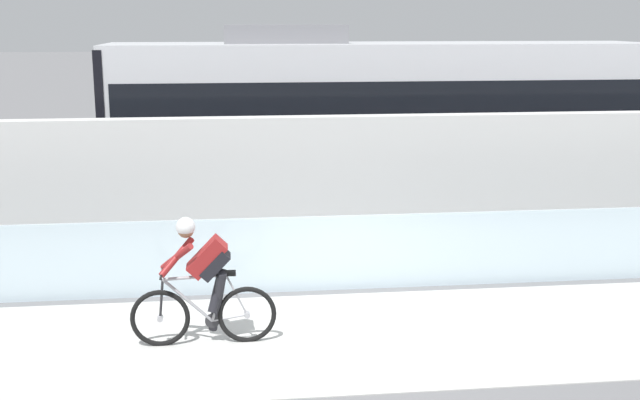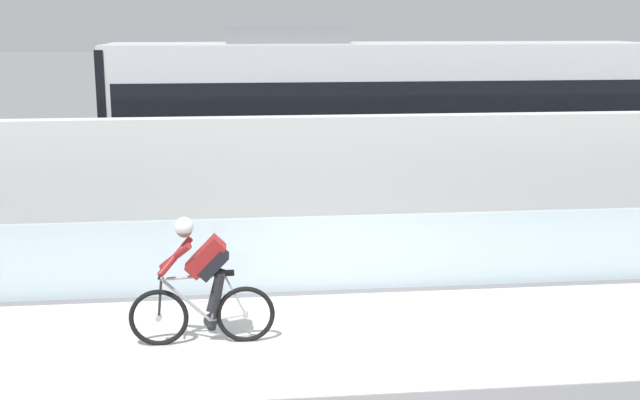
% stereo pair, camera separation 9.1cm
% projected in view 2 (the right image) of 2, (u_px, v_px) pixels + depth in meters
% --- Properties ---
extents(ground_plane, '(200.00, 200.00, 0.00)m').
position_uv_depth(ground_plane, '(331.00, 338.00, 10.02)').
color(ground_plane, slate).
extents(bike_path_deck, '(32.00, 3.20, 0.01)m').
position_uv_depth(bike_path_deck, '(331.00, 338.00, 10.02)').
color(bike_path_deck, beige).
rests_on(bike_path_deck, ground).
extents(glass_parapet, '(32.00, 0.05, 1.12)m').
position_uv_depth(glass_parapet, '(315.00, 254.00, 11.70)').
color(glass_parapet, silver).
rests_on(glass_parapet, ground).
extents(concrete_barrier_wall, '(32.00, 0.36, 2.36)m').
position_uv_depth(concrete_barrier_wall, '(304.00, 187.00, 13.31)').
color(concrete_barrier_wall, silver).
rests_on(concrete_barrier_wall, ground).
extents(tram_rail_near, '(32.00, 0.08, 0.01)m').
position_uv_depth(tram_rail_near, '(293.00, 220.00, 15.97)').
color(tram_rail_near, '#595654').
rests_on(tram_rail_near, ground).
extents(tram_rail_far, '(32.00, 0.08, 0.01)m').
position_uv_depth(tram_rail_far, '(288.00, 204.00, 17.36)').
color(tram_rail_far, '#595654').
rests_on(tram_rail_far, ground).
extents(tram, '(11.06, 2.54, 3.81)m').
position_uv_depth(tram, '(383.00, 120.00, 16.46)').
color(tram, silver).
rests_on(tram, ground).
extents(cyclist_on_bike, '(1.77, 0.58, 1.61)m').
position_uv_depth(cyclist_on_bike, '(202.00, 283.00, 9.68)').
color(cyclist_on_bike, black).
rests_on(cyclist_on_bike, ground).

